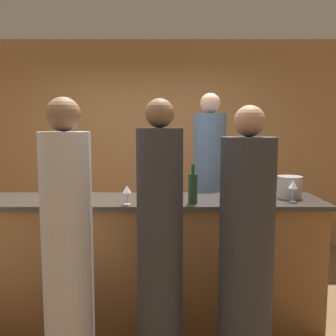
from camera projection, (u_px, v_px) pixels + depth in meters
The scene contains 19 objects.
ground_plane at pixel (134, 319), 3.26m from camera, with size 14.00×14.00×0.00m, color brown.
back_wall at pixel (147, 146), 5.10m from camera, with size 8.00×0.06×2.80m.
bar_counter at pixel (134, 260), 3.20m from camera, with size 3.18×0.62×1.06m.
bartender at pixel (210, 197), 3.89m from camera, with size 0.33×0.33×2.00m.
guest_0 at pixel (161, 247), 2.50m from camera, with size 0.31×0.31×1.85m.
guest_1 at pixel (69, 248), 2.47m from camera, with size 0.33×0.33×1.86m.
guest_2 at pixel (248, 253), 2.49m from camera, with size 0.36×0.36×1.81m.
wine_bottle_0 at pixel (194, 188), 2.95m from camera, with size 0.07×0.07×0.31m.
wine_bottle_1 at pixel (152, 181), 3.38m from camera, with size 0.07×0.07×0.30m.
wine_bottle_2 at pixel (174, 186), 3.07m from camera, with size 0.08×0.08×0.31m.
ice_bucket at pixel (291, 187), 3.18m from camera, with size 0.21×0.21×0.18m.
wine_glass_0 at pixel (180, 188), 2.98m from camera, with size 0.07×0.07×0.16m.
wine_glass_1 at pixel (128, 190), 2.89m from camera, with size 0.07×0.07×0.15m.
wine_glass_2 at pixel (66, 188), 2.87m from camera, with size 0.08×0.08×0.17m.
wine_glass_3 at pixel (239, 187), 2.97m from camera, with size 0.07×0.07×0.17m.
wine_glass_4 at pixel (274, 190), 2.89m from camera, with size 0.07×0.07×0.16m.
wine_glass_5 at pixel (66, 184), 3.11m from camera, with size 0.08×0.08×0.17m.
wine_glass_6 at pixel (295, 185), 3.00m from camera, with size 0.07×0.07×0.17m.
wine_glass_7 at pixel (269, 186), 2.99m from camera, with size 0.08×0.08×0.17m.
Camera 1 is at (0.30, -3.08, 1.68)m, focal length 40.00 mm.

